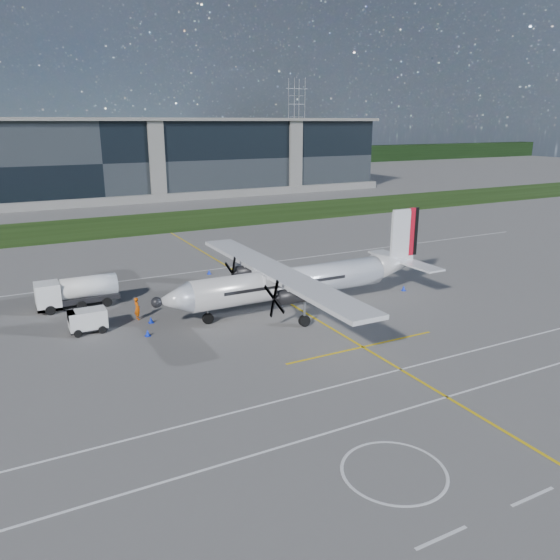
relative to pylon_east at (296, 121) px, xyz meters
name	(u,v)px	position (x,y,z in m)	size (l,w,h in m)	color
ground	(148,234)	(-85.00, -110.00, -15.00)	(400.00, 400.00, 0.00)	#5C5A57
grass_strip	(134,224)	(-85.00, -102.00, -14.98)	(400.00, 18.00, 0.04)	black
terminal_building	(93,161)	(-85.00, -70.00, -7.50)	(120.00, 20.00, 15.00)	black
tree_line	(60,164)	(-85.00, -10.00, -12.00)	(400.00, 6.00, 6.00)	black
pylon_east	(296,121)	(0.00, 0.00, 0.00)	(9.00, 4.60, 30.00)	gray
yellow_taxiway_centerline	(262,287)	(-82.00, -140.00, -14.99)	(0.20, 70.00, 0.01)	yellow
white_lane_line	(405,410)	(-85.00, -164.00, -14.99)	(90.00, 0.15, 0.01)	white
turboprop_aircraft	(300,264)	(-81.77, -146.83, -11.23)	(24.25, 25.15, 7.54)	white
fuel_tanker_truck	(71,293)	(-98.54, -138.13, -13.72)	(6.84, 2.22, 2.56)	white
baggage_tug	(88,321)	(-98.24, -144.33, -14.15)	(2.83, 1.70, 1.70)	white
ground_crew_person	(137,307)	(-94.39, -143.36, -13.97)	(0.84, 0.60, 2.05)	#F25907
safety_cone_stbdwing	(209,272)	(-84.81, -133.52, -14.75)	(0.36, 0.36, 0.50)	#0C28D3
safety_cone_nose_stbd	(151,320)	(-93.68, -144.61, -14.75)	(0.36, 0.36, 0.50)	#0C28D3
safety_cone_tail	(404,288)	(-70.99, -147.09, -14.75)	(0.36, 0.36, 0.50)	#0C28D3
safety_cone_fwd	(148,333)	(-94.60, -147.16, -14.75)	(0.36, 0.36, 0.50)	#0C28D3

